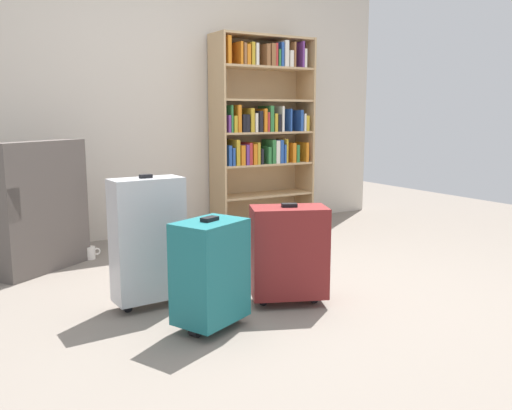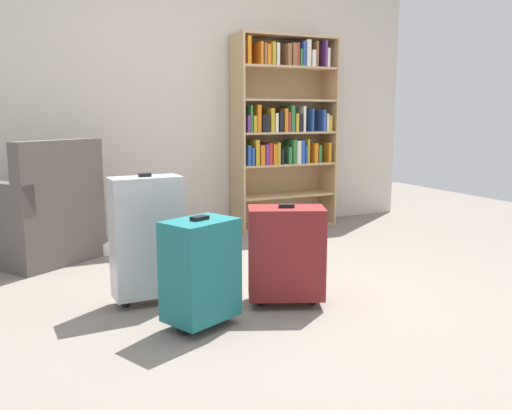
% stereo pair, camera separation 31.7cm
% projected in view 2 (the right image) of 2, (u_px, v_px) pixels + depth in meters
% --- Properties ---
extents(ground_plane, '(8.30, 8.30, 0.00)m').
position_uv_depth(ground_plane, '(294.00, 301.00, 3.14)').
color(ground_plane, slate).
extents(back_wall, '(4.74, 0.10, 2.60)m').
position_uv_depth(back_wall, '(181.00, 89.00, 4.84)').
color(back_wall, beige).
rests_on(back_wall, ground).
extents(bookshelf, '(0.99, 0.32, 1.79)m').
position_uv_depth(bookshelf, '(282.00, 125.00, 5.09)').
color(bookshelf, tan).
rests_on(bookshelf, ground).
extents(armchair, '(0.97, 0.97, 0.90)m').
position_uv_depth(armchair, '(40.00, 218.00, 3.98)').
color(armchair, '#59514C').
rests_on(armchair, ground).
extents(mug, '(0.12, 0.08, 0.10)m').
position_uv_depth(mug, '(106.00, 249.00, 4.17)').
color(mug, white).
rests_on(mug, ground).
extents(suitcase_dark_red, '(0.48, 0.38, 0.58)m').
position_uv_depth(suitcase_dark_red, '(286.00, 253.00, 3.04)').
color(suitcase_dark_red, maroon).
rests_on(suitcase_dark_red, ground).
extents(suitcase_teal, '(0.42, 0.37, 0.58)m').
position_uv_depth(suitcase_teal, '(201.00, 270.00, 2.72)').
color(suitcase_teal, '#19666B').
rests_on(suitcase_teal, ground).
extents(suitcase_silver, '(0.40, 0.20, 0.75)m').
position_uv_depth(suitcase_silver, '(147.00, 237.00, 3.05)').
color(suitcase_silver, '#B7BABF').
rests_on(suitcase_silver, ground).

